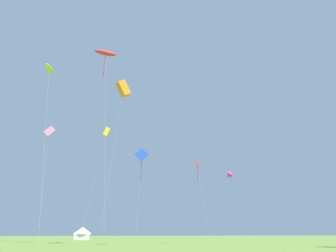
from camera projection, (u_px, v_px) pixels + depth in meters
The scene contains 9 objects.
kite_red_parafoil at pixel (106, 53), 47.80m from camera, with size 4.33×3.02×31.88m.
kite_red_diamond at pixel (197, 165), 45.51m from camera, with size 1.51×2.90×13.36m.
kite_blue_diamond at pixel (142, 157), 38.38m from camera, with size 1.98×1.49×12.92m.
kite_pink_diamond at pixel (50, 132), 57.20m from camera, with size 2.61×1.42×23.03m.
kite_yellow_box at pixel (106, 132), 47.35m from camera, with size 3.09×1.28×18.85m.
kite_magenta_delta at pixel (231, 175), 66.34m from camera, with size 2.25×2.53×15.75m.
kite_orange_box at pixel (123, 89), 44.31m from camera, with size 3.17×2.00×24.92m.
kite_lime_parafoil at pixel (49, 69), 37.02m from camera, with size 3.05×2.53×22.83m.
festival_tent_left at pixel (82, 233), 68.93m from camera, with size 4.65×4.65×3.02m.
Camera 1 is at (-7.84, -2.57, 1.48)m, focal length 28.97 mm.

